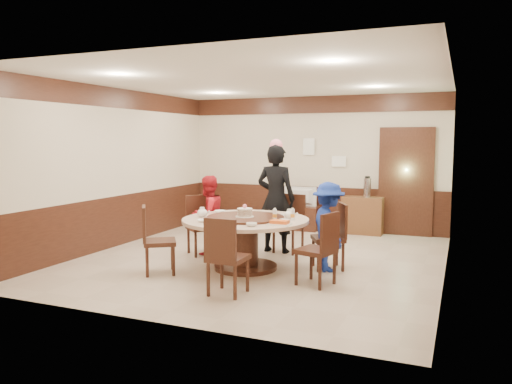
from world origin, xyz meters
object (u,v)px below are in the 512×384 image
at_px(person_red, 208,215).
at_px(television, 299,197).
at_px(person_blue, 328,227).
at_px(birthday_cake, 245,212).
at_px(person_standing, 276,199).
at_px(side_cabinet, 363,215).
at_px(shrimp_platter, 280,223).
at_px(tv_stand, 299,218).
at_px(thermos, 367,188).
at_px(banquet_table, 246,233).

distance_m(person_red, television, 2.85).
height_order(person_blue, birthday_cake, person_blue).
bearing_deg(person_standing, person_red, 32.26).
bearing_deg(person_red, side_cabinet, 162.48).
bearing_deg(television, person_blue, 115.93).
relative_size(shrimp_platter, television, 0.43).
xyz_separation_m(person_blue, television, (-1.41, 3.04, 0.06)).
bearing_deg(person_standing, birthday_cake, 90.79).
xyz_separation_m(person_red, birthday_cake, (0.96, -0.68, 0.19)).
bearing_deg(shrimp_platter, tv_stand, 103.63).
relative_size(person_red, tv_stand, 1.54).
distance_m(person_blue, thermos, 3.09).
bearing_deg(thermos, banquet_table, -108.64).
bearing_deg(side_cabinet, birthday_cake, -107.16).
bearing_deg(tv_stand, birthday_cake, -85.65).
relative_size(person_blue, side_cabinet, 1.62).
bearing_deg(side_cabinet, tv_stand, -178.71).
distance_m(person_red, tv_stand, 2.88).
bearing_deg(side_cabinet, banquet_table, -107.45).
distance_m(birthday_cake, tv_stand, 3.50).
bearing_deg(television, banquet_table, 95.44).
xyz_separation_m(person_blue, tv_stand, (-1.41, 3.04, -0.40)).
xyz_separation_m(banquet_table, thermos, (1.16, 3.43, 0.41)).
xyz_separation_m(tv_stand, side_cabinet, (1.33, 0.03, 0.12)).
relative_size(birthday_cake, thermos, 0.71).
bearing_deg(thermos, television, -178.78).
relative_size(person_standing, thermos, 4.78).
relative_size(birthday_cake, side_cabinet, 0.34).
height_order(person_blue, side_cabinet, person_blue).
bearing_deg(tv_stand, thermos, 1.22).
distance_m(banquet_table, television, 3.41).
xyz_separation_m(birthday_cake, side_cabinet, (1.07, 3.47, -0.47)).
distance_m(tv_stand, television, 0.45).
height_order(shrimp_platter, thermos, thermos).
bearing_deg(tv_stand, television, 0.00).
relative_size(tv_stand, side_cabinet, 1.06).
xyz_separation_m(birthday_cake, television, (-0.26, 3.44, -0.14)).
distance_m(person_standing, birthday_cake, 1.26).
relative_size(person_standing, shrimp_platter, 6.06).
bearing_deg(shrimp_platter, person_red, 149.00).
xyz_separation_m(person_blue, side_cabinet, (-0.07, 3.07, -0.27)).
relative_size(shrimp_platter, side_cabinet, 0.38).
xyz_separation_m(person_blue, shrimp_platter, (-0.50, -0.68, 0.13)).
xyz_separation_m(person_red, tv_stand, (0.70, 2.76, -0.40)).
height_order(birthday_cake, thermos, thermos).
bearing_deg(tv_stand, banquet_table, -85.71).
bearing_deg(tv_stand, side_cabinet, 1.29).
height_order(person_standing, shrimp_platter, person_standing).
height_order(birthday_cake, side_cabinet, birthday_cake).
bearing_deg(banquet_table, tv_stand, 94.29).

